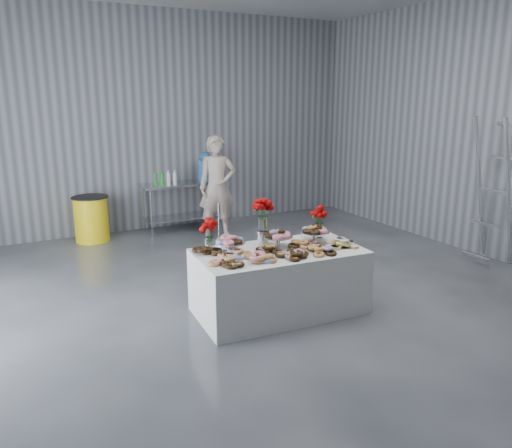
{
  "coord_description": "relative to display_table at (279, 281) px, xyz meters",
  "views": [
    {
      "loc": [
        -2.72,
        -4.67,
        2.45
      ],
      "look_at": [
        -0.06,
        0.4,
        0.99
      ],
      "focal_mm": 35.0,
      "sensor_mm": 36.0,
      "label": 1
    }
  ],
  "objects": [
    {
      "name": "drink_bottles",
      "position": [
        -0.07,
        3.98,
        0.66
      ],
      "size": [
        0.54,
        0.08,
        0.27
      ],
      "primitive_type": null,
      "color": "#268C33",
      "rests_on": "prep_table"
    },
    {
      "name": "stepladder",
      "position": [
        3.71,
        0.1,
        0.73
      ],
      "size": [
        0.75,
        0.55,
        2.2
      ],
      "primitive_type": null,
      "rotation": [
        0.0,
        -0.24,
        0.0
      ],
      "color": "silver",
      "rests_on": "ground"
    },
    {
      "name": "cake_stand_right",
      "position": [
        0.56,
        0.11,
        0.52
      ],
      "size": [
        0.36,
        0.36,
        0.17
      ],
      "color": "silver",
      "rests_on": "display_table"
    },
    {
      "name": "display_table",
      "position": [
        0.0,
        0.0,
        0.0
      ],
      "size": [
        1.96,
        1.12,
        0.75
      ],
      "primitive_type": "cube",
      "rotation": [
        0.0,
        0.0,
        -0.06
      ],
      "color": "silver",
      "rests_on": "ground"
    },
    {
      "name": "bouquet_left",
      "position": [
        -0.73,
        0.3,
        0.67
      ],
      "size": [
        0.26,
        0.26,
        0.42
      ],
      "color": "white",
      "rests_on": "display_table"
    },
    {
      "name": "trash_barrel",
      "position": [
        -1.39,
        4.08,
        0.02
      ],
      "size": [
        0.62,
        0.62,
        0.79
      ],
      "rotation": [
        0.0,
        0.0,
        -0.09
      ],
      "color": "yellow",
      "rests_on": "ground"
    },
    {
      "name": "cake_stand_mid",
      "position": [
        0.06,
        0.15,
        0.52
      ],
      "size": [
        0.36,
        0.36,
        0.17
      ],
      "color": "silver",
      "rests_on": "display_table"
    },
    {
      "name": "room_walls",
      "position": [
        -0.32,
        0.05,
        2.26
      ],
      "size": [
        8.04,
        9.04,
        4.02
      ],
      "color": "gray",
      "rests_on": "ground"
    },
    {
      "name": "bouquet_right",
      "position": [
        0.72,
        0.25,
        0.67
      ],
      "size": [
        0.26,
        0.26,
        0.42
      ],
      "color": "white",
      "rests_on": "display_table"
    },
    {
      "name": "ground",
      "position": [
        -0.04,
        -0.02,
        -0.38
      ],
      "size": [
        9.0,
        9.0,
        0.0
      ],
      "primitive_type": "plane",
      "color": "#33353A",
      "rests_on": "ground"
    },
    {
      "name": "prep_table",
      "position": [
        0.25,
        4.08,
        0.24
      ],
      "size": [
        1.5,
        0.6,
        0.9
      ],
      "color": "silver",
      "rests_on": "ground"
    },
    {
      "name": "bouquet_center",
      "position": [
        -0.03,
        0.35,
        0.75
      ],
      "size": [
        0.26,
        0.26,
        0.57
      ],
      "color": "silver",
      "rests_on": "display_table"
    },
    {
      "name": "cake_stand_left",
      "position": [
        -0.54,
        0.18,
        0.52
      ],
      "size": [
        0.36,
        0.36,
        0.17
      ],
      "color": "silver",
      "rests_on": "display_table"
    },
    {
      "name": "person",
      "position": [
        0.67,
        3.32,
        0.53
      ],
      "size": [
        0.74,
        0.58,
        1.81
      ],
      "primitive_type": "imported",
      "rotation": [
        0.0,
        0.0,
        -0.24
      ],
      "color": "#CC8C93",
      "rests_on": "ground"
    },
    {
      "name": "donut_mounds",
      "position": [
        0.0,
        -0.05,
        0.42
      ],
      "size": [
        1.85,
        0.91,
        0.09
      ],
      "primitive_type": null,
      "rotation": [
        0.0,
        0.0,
        -0.06
      ],
      "color": "#C08146",
      "rests_on": "display_table"
    },
    {
      "name": "danish_pile",
      "position": [
        0.74,
        -0.2,
        0.43
      ],
      "size": [
        0.48,
        0.48,
        0.11
      ],
      "primitive_type": null,
      "color": "white",
      "rests_on": "display_table"
    },
    {
      "name": "water_jug",
      "position": [
        0.75,
        4.08,
        0.77
      ],
      "size": [
        0.28,
        0.28,
        0.55
      ],
      "color": "#3E88D5",
      "rests_on": "prep_table"
    }
  ]
}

